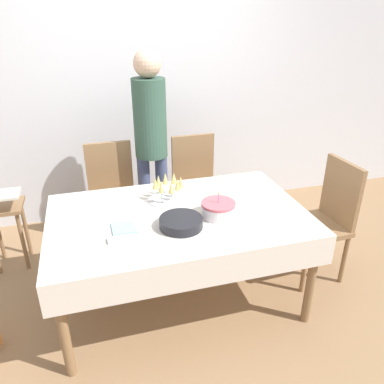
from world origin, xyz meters
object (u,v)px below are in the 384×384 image
(high_chair, at_px, (4,215))
(dining_chair_right_end, at_px, (326,215))
(plate_stack_main, at_px, (181,222))
(person_standing, at_px, (151,132))
(birthday_cake, at_px, (218,209))
(dining_chair_far_left, at_px, (113,193))
(champagne_tray, at_px, (168,188))
(dining_chair_far_right, at_px, (196,184))

(high_chair, bearing_deg, dining_chair_right_end, -17.99)
(plate_stack_main, xyz_separation_m, high_chair, (-1.23, 0.97, -0.28))
(plate_stack_main, relative_size, person_standing, 0.16)
(birthday_cake, bearing_deg, person_standing, 104.34)
(dining_chair_far_left, height_order, plate_stack_main, dining_chair_far_left)
(birthday_cake, height_order, person_standing, person_standing)
(champagne_tray, bearing_deg, dining_chair_right_end, -10.41)
(person_standing, relative_size, high_chair, 2.42)
(dining_chair_far_left, bearing_deg, dining_chair_far_right, -0.00)
(dining_chair_far_right, relative_size, plate_stack_main, 3.49)
(dining_chair_far_right, distance_m, champagne_tray, 0.80)
(dining_chair_far_left, relative_size, champagne_tray, 3.34)
(champagne_tray, bearing_deg, person_standing, 89.33)
(champagne_tray, distance_m, high_chair, 1.41)
(dining_chair_far_right, xyz_separation_m, high_chair, (-1.64, -0.06, -0.05))
(champagne_tray, relative_size, plate_stack_main, 1.05)
(dining_chair_far_left, relative_size, high_chair, 1.37)
(dining_chair_far_right, height_order, high_chair, dining_chair_far_right)
(person_standing, xyz_separation_m, high_chair, (-1.25, -0.12, -0.56))
(birthday_cake, distance_m, high_chair, 1.78)
(dining_chair_far_right, height_order, champagne_tray, dining_chair_far_right)
(champagne_tray, bearing_deg, dining_chair_far_right, 57.57)
(birthday_cake, distance_m, person_standing, 1.08)
(dining_chair_far_left, distance_m, champagne_tray, 0.79)
(dining_chair_far_left, relative_size, plate_stack_main, 3.49)
(birthday_cake, bearing_deg, dining_chair_right_end, 6.47)
(dining_chair_far_right, relative_size, birthday_cake, 4.24)
(dining_chair_far_right, height_order, plate_stack_main, dining_chair_far_right)
(dining_chair_far_right, bearing_deg, dining_chair_far_left, 180.00)
(dining_chair_right_end, bearing_deg, person_standing, 142.80)
(dining_chair_right_end, xyz_separation_m, champagne_tray, (-1.21, 0.22, 0.29))
(dining_chair_far_left, xyz_separation_m, birthday_cake, (0.63, -0.96, 0.25))
(dining_chair_far_right, xyz_separation_m, person_standing, (-0.39, 0.05, 0.51))
(birthday_cake, bearing_deg, champagne_tray, 129.21)
(birthday_cake, bearing_deg, dining_chair_far_right, 82.03)
(dining_chair_right_end, distance_m, champagne_tray, 1.26)
(dining_chair_far_left, bearing_deg, champagne_tray, -60.09)
(dining_chair_far_right, xyz_separation_m, dining_chair_right_end, (0.80, -0.85, 0.00))
(birthday_cake, height_order, high_chair, birthday_cake)
(dining_chair_right_end, relative_size, high_chair, 1.37)
(dining_chair_far_left, bearing_deg, plate_stack_main, -70.87)
(dining_chair_far_left, xyz_separation_m, plate_stack_main, (0.36, -1.03, 0.23))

